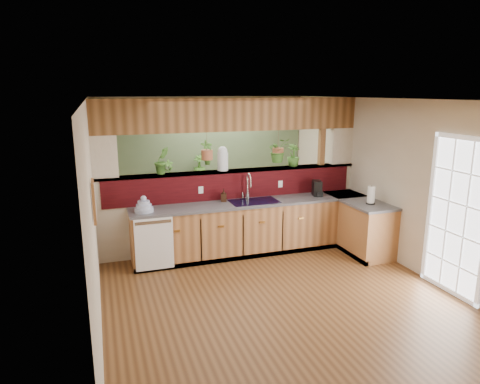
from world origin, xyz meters
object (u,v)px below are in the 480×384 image
object	(u,v)px
coffee_maker	(317,189)
paper_towel	(371,195)
faucet	(248,185)
dish_stack	(144,207)
glass_jar	(223,158)
shelving_console	(188,197)
soap_dispenser	(224,195)

from	to	relation	value
coffee_maker	paper_towel	world-z (taller)	paper_towel
faucet	coffee_maker	distance (m)	1.27
faucet	coffee_maker	world-z (taller)	faucet
faucet	dish_stack	xyz separation A→B (m)	(-1.77, -0.21, -0.17)
coffee_maker	paper_towel	distance (m)	0.97
glass_jar	shelving_console	xyz separation A→B (m)	(-0.23, 1.90, -1.10)
faucet	glass_jar	distance (m)	0.63
shelving_console	soap_dispenser	bearing A→B (deg)	-80.56
coffee_maker	faucet	bearing A→B (deg)	-169.18
dish_stack	shelving_console	bearing A→B (deg)	63.46
paper_towel	shelving_console	bearing A→B (deg)	128.59
glass_jar	shelving_console	bearing A→B (deg)	96.85
paper_towel	glass_jar	world-z (taller)	glass_jar
dish_stack	paper_towel	size ratio (longest dim) A/B	0.94
faucet	coffee_maker	xyz separation A→B (m)	(1.25, -0.13, -0.13)
faucet	paper_towel	distance (m)	2.04
soap_dispenser	coffee_maker	bearing A→B (deg)	-4.83
paper_towel	soap_dispenser	bearing A→B (deg)	157.56
glass_jar	soap_dispenser	bearing A→B (deg)	-103.61
faucet	shelving_console	xyz separation A→B (m)	(-0.61, 2.12, -0.65)
glass_jar	paper_towel	bearing A→B (deg)	-27.39
coffee_maker	shelving_console	bearing A→B (deg)	146.50
soap_dispenser	coffee_maker	size ratio (longest dim) A/B	0.78
dish_stack	coffee_maker	distance (m)	3.03
dish_stack	glass_jar	xyz separation A→B (m)	(1.39, 0.43, 0.62)
dish_stack	soap_dispenser	world-z (taller)	dish_stack
coffee_maker	shelving_console	world-z (taller)	coffee_maker
faucet	paper_towel	size ratio (longest dim) A/B	1.48
dish_stack	soap_dispenser	xyz separation A→B (m)	(1.34, 0.22, 0.02)
dish_stack	paper_towel	bearing A→B (deg)	-11.12
coffee_maker	soap_dispenser	bearing A→B (deg)	-167.92
coffee_maker	paper_towel	xyz separation A→B (m)	(0.56, -0.79, 0.02)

